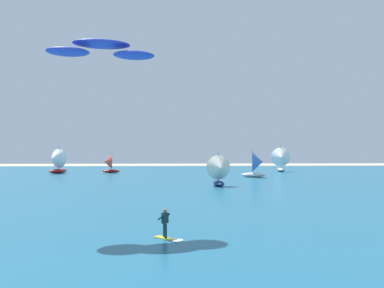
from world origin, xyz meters
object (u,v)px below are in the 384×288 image
at_px(sailboat_trailing, 281,159).
at_px(kite, 102,50).
at_px(sailboat_center_horizon, 257,164).
at_px(sailboat_anchored_offshore, 109,163).
at_px(kitesurfer, 167,228).
at_px(sailboat_heeled_over, 219,170).
at_px(sailboat_far_right, 56,161).

bearing_deg(sailboat_trailing, kite, -115.17).
xyz_separation_m(sailboat_center_horizon, sailboat_trailing, (7.50, 13.71, 0.30)).
height_order(sailboat_center_horizon, sailboat_trailing, sailboat_trailing).
bearing_deg(sailboat_anchored_offshore, sailboat_center_horizon, -24.28).
relative_size(kitesurfer, sailboat_center_horizon, 0.39).
height_order(kitesurfer, sailboat_heeled_over, sailboat_heeled_over).
bearing_deg(sailboat_trailing, sailboat_heeled_over, -117.97).
height_order(kitesurfer, sailboat_anchored_offshore, sailboat_anchored_offshore).
bearing_deg(kite, kitesurfer, -38.76).
bearing_deg(sailboat_center_horizon, kite, -113.93).
xyz_separation_m(kitesurfer, sailboat_trailing, (21.07, 57.35, 1.83)).
xyz_separation_m(sailboat_anchored_offshore, sailboat_trailing, (33.46, 2.00, 0.68)).
xyz_separation_m(kite, sailboat_center_horizon, (17.84, 40.21, -9.17)).
relative_size(sailboat_trailing, sailboat_heeled_over, 1.21).
height_order(sailboat_anchored_offshore, sailboat_heeled_over, sailboat_heeled_over).
bearing_deg(sailboat_center_horizon, kitesurfer, -107.27).
distance_m(kite, sailboat_trailing, 60.24).
relative_size(sailboat_center_horizon, sailboat_heeled_over, 1.06).
xyz_separation_m(kite, sailboat_far_right, (-17.61, 50.43, -8.98)).
distance_m(kitesurfer, sailboat_center_horizon, 45.72).
relative_size(sailboat_far_right, sailboat_heeled_over, 1.16).
relative_size(sailboat_far_right, sailboat_center_horizon, 1.09).
bearing_deg(sailboat_trailing, kitesurfer, -110.17).
bearing_deg(sailboat_heeled_over, sailboat_anchored_offshore, 124.60).
height_order(sailboat_far_right, sailboat_trailing, sailboat_trailing).
height_order(kite, sailboat_heeled_over, kite).
distance_m(kite, sailboat_center_horizon, 44.93).
height_order(kite, sailboat_anchored_offshore, kite).
relative_size(sailboat_anchored_offshore, sailboat_far_right, 0.75).
relative_size(kite, sailboat_center_horizon, 1.52).
distance_m(kitesurfer, kite, 12.03).
relative_size(kitesurfer, sailboat_trailing, 0.34).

